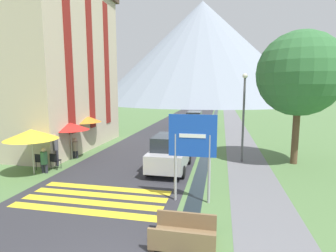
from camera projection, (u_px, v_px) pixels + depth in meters
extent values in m
plane|color=#517542|center=(198.00, 133.00, 24.67)|extent=(160.00, 160.00, 0.00)
cube|color=#2D2D33|center=(186.00, 120.00, 34.87)|extent=(6.40, 60.00, 0.01)
cube|color=slate|center=(233.00, 121.00, 33.66)|extent=(2.20, 60.00, 0.01)
cube|color=black|center=(214.00, 120.00, 34.13)|extent=(0.60, 60.00, 0.00)
cube|color=yellow|center=(80.00, 211.00, 8.86)|extent=(5.44, 0.44, 0.01)
cube|color=yellow|center=(90.00, 202.00, 9.54)|extent=(5.44, 0.44, 0.01)
cube|color=yellow|center=(99.00, 195.00, 10.22)|extent=(5.44, 0.44, 0.01)
cube|color=yellow|center=(107.00, 188.00, 10.90)|extent=(5.44, 0.44, 0.01)
cone|color=gray|center=(202.00, 53.00, 80.20)|extent=(63.71, 63.71, 30.15)
cube|color=#BCAD93|center=(52.00, 62.00, 17.93)|extent=(5.71, 9.23, 11.85)
cube|color=maroon|center=(69.00, 57.00, 14.90)|extent=(0.06, 0.70, 8.88)
cube|color=maroon|center=(90.00, 61.00, 17.36)|extent=(0.06, 0.70, 8.88)
cube|color=maroon|center=(107.00, 65.00, 19.82)|extent=(0.06, 0.70, 8.88)
cylinder|color=#9E9EA3|center=(175.00, 167.00, 9.60)|extent=(0.10, 0.10, 2.51)
cylinder|color=#9E9EA3|center=(209.00, 169.00, 9.36)|extent=(0.10, 0.10, 2.51)
cube|color=#1947B7|center=(192.00, 136.00, 9.29)|extent=(1.72, 0.05, 1.52)
cube|color=white|center=(192.00, 136.00, 9.26)|extent=(0.94, 0.02, 0.14)
cube|color=brown|center=(184.00, 239.00, 6.97)|extent=(1.70, 1.10, 0.12)
cube|color=brown|center=(181.00, 240.00, 6.44)|extent=(1.70, 0.08, 0.45)
cube|color=brown|center=(186.00, 220.00, 7.43)|extent=(1.70, 0.08, 0.45)
cube|color=brown|center=(156.00, 239.00, 7.14)|extent=(0.16, 0.99, 0.08)
cube|color=brown|center=(213.00, 246.00, 6.83)|extent=(0.16, 0.99, 0.08)
cube|color=#B2B2B7|center=(170.00, 156.00, 13.35)|extent=(1.73, 3.86, 0.84)
cube|color=#23282D|center=(170.00, 142.00, 13.05)|extent=(1.47, 2.12, 0.68)
cylinder|color=black|center=(160.00, 157.00, 14.73)|extent=(0.18, 0.60, 0.60)
cylinder|color=black|center=(189.00, 159.00, 14.41)|extent=(0.18, 0.60, 0.60)
cylinder|color=black|center=(148.00, 170.00, 12.41)|extent=(0.18, 0.60, 0.60)
cylinder|color=black|center=(183.00, 172.00, 12.08)|extent=(0.18, 0.60, 0.60)
cube|color=black|center=(195.00, 122.00, 26.94)|extent=(1.62, 4.56, 0.84)
cube|color=#23282D|center=(194.00, 115.00, 26.61)|extent=(1.37, 2.51, 0.68)
cylinder|color=black|center=(189.00, 124.00, 28.52)|extent=(0.18, 0.60, 0.60)
cylinder|color=black|center=(203.00, 124.00, 28.22)|extent=(0.18, 0.60, 0.60)
cylinder|color=black|center=(185.00, 128.00, 25.78)|extent=(0.18, 0.60, 0.60)
cylinder|color=black|center=(201.00, 128.00, 25.48)|extent=(0.18, 0.60, 0.60)
cube|color=black|center=(75.00, 148.00, 16.23)|extent=(0.40, 0.40, 0.04)
cube|color=black|center=(73.00, 146.00, 16.03)|extent=(0.40, 0.04, 0.40)
cylinder|color=black|center=(74.00, 151.00, 16.46)|extent=(0.03, 0.03, 0.45)
cylinder|color=black|center=(79.00, 151.00, 16.40)|extent=(0.03, 0.03, 0.45)
cylinder|color=black|center=(71.00, 152.00, 16.13)|extent=(0.03, 0.03, 0.45)
cylinder|color=black|center=(76.00, 153.00, 16.07)|extent=(0.03, 0.03, 0.45)
cube|color=black|center=(56.00, 160.00, 13.48)|extent=(0.40, 0.40, 0.04)
cube|color=black|center=(53.00, 158.00, 13.27)|extent=(0.40, 0.04, 0.40)
cylinder|color=black|center=(55.00, 164.00, 13.71)|extent=(0.03, 0.03, 0.45)
cylinder|color=black|center=(61.00, 164.00, 13.64)|extent=(0.03, 0.03, 0.45)
cylinder|color=black|center=(51.00, 165.00, 13.38)|extent=(0.03, 0.03, 0.45)
cylinder|color=black|center=(57.00, 166.00, 13.31)|extent=(0.03, 0.03, 0.45)
cube|color=black|center=(41.00, 161.00, 13.39)|extent=(0.40, 0.40, 0.04)
cube|color=black|center=(38.00, 158.00, 13.18)|extent=(0.40, 0.04, 0.40)
cylinder|color=black|center=(41.00, 164.00, 13.62)|extent=(0.03, 0.03, 0.45)
cylinder|color=black|center=(47.00, 164.00, 13.55)|extent=(0.03, 0.03, 0.45)
cylinder|color=black|center=(36.00, 166.00, 13.29)|extent=(0.03, 0.03, 0.45)
cylinder|color=black|center=(42.00, 166.00, 13.22)|extent=(0.03, 0.03, 0.45)
cylinder|color=#B7B2A8|center=(33.00, 153.00, 12.60)|extent=(0.06, 0.06, 2.06)
cone|color=yellow|center=(31.00, 134.00, 12.47)|extent=(2.46, 2.46, 0.49)
cylinder|color=#B7B2A8|center=(71.00, 142.00, 15.29)|extent=(0.06, 0.06, 2.06)
cone|color=red|center=(70.00, 126.00, 15.16)|extent=(2.13, 2.13, 0.42)
cylinder|color=#B7B2A8|center=(84.00, 134.00, 17.52)|extent=(0.06, 0.06, 2.27)
cone|color=orange|center=(83.00, 118.00, 17.37)|extent=(2.33, 2.33, 0.51)
cylinder|color=#282833|center=(43.00, 168.00, 12.88)|extent=(0.14, 0.14, 0.46)
cylinder|color=#282833|center=(46.00, 169.00, 12.84)|extent=(0.14, 0.14, 0.46)
cylinder|color=#386B47|center=(44.00, 158.00, 12.79)|extent=(0.32, 0.32, 0.61)
sphere|color=beige|center=(43.00, 150.00, 12.73)|extent=(0.22, 0.22, 0.22)
cylinder|color=#282833|center=(54.00, 158.00, 14.02)|extent=(0.14, 0.14, 0.88)
cylinder|color=#282833|center=(57.00, 158.00, 13.98)|extent=(0.14, 0.14, 0.88)
cylinder|color=#4C4C56|center=(55.00, 144.00, 13.89)|extent=(0.32, 0.32, 0.65)
sphere|color=#9E755B|center=(54.00, 136.00, 13.83)|extent=(0.22, 0.22, 0.22)
cylinder|color=#282833|center=(74.00, 154.00, 15.63)|extent=(0.14, 0.14, 0.46)
cylinder|color=#282833|center=(77.00, 154.00, 15.60)|extent=(0.14, 0.14, 0.46)
cylinder|color=gray|center=(75.00, 146.00, 15.54)|extent=(0.32, 0.32, 0.55)
sphere|color=beige|center=(75.00, 140.00, 15.49)|extent=(0.22, 0.22, 0.22)
cylinder|color=#515156|center=(243.00, 121.00, 14.63)|extent=(0.12, 0.12, 4.69)
sphere|color=silver|center=(245.00, 76.00, 14.28)|extent=(0.28, 0.28, 0.28)
cylinder|color=brown|center=(295.00, 137.00, 14.33)|extent=(0.36, 0.36, 3.00)
sphere|color=#336B38|center=(300.00, 74.00, 13.85)|extent=(4.48, 4.48, 4.48)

